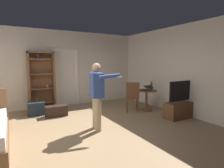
% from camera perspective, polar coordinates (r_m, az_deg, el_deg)
% --- Properties ---
extents(ground_plane, '(7.03, 7.03, 0.00)m').
position_cam_1_polar(ground_plane, '(4.48, -8.81, -14.64)').
color(ground_plane, '#997A56').
extents(wall_back, '(6.63, 0.12, 2.77)m').
position_cam_1_polar(wall_back, '(6.96, -17.55, 4.57)').
color(wall_back, silver).
rests_on(wall_back, ground_plane).
extents(wall_right, '(0.12, 5.91, 2.77)m').
position_cam_1_polar(wall_right, '(6.12, 20.81, 4.14)').
color(wall_right, silver).
rests_on(wall_right, ground_plane).
extents(doorway_frame, '(0.93, 0.08, 2.13)m').
position_cam_1_polar(doorway_frame, '(6.98, -14.24, 3.33)').
color(doorway_frame, white).
rests_on(doorway_frame, ground_plane).
extents(bookshelf, '(0.87, 0.32, 1.98)m').
position_cam_1_polar(bookshelf, '(6.67, -21.31, 1.50)').
color(bookshelf, brown).
rests_on(bookshelf, ground_plane).
extents(tv_flatscreen, '(1.05, 0.40, 1.10)m').
position_cam_1_polar(tv_flatscreen, '(5.76, 20.85, -6.80)').
color(tv_flatscreen, brown).
rests_on(tv_flatscreen, ground_plane).
extents(side_table, '(0.70, 0.70, 0.70)m').
position_cam_1_polar(side_table, '(6.24, 10.79, -3.89)').
color(side_table, brown).
rests_on(side_table, ground_plane).
extents(laptop, '(0.35, 0.35, 0.16)m').
position_cam_1_polar(laptop, '(6.15, 10.92, -1.46)').
color(laptop, black).
rests_on(laptop, side_table).
extents(bottle_on_table, '(0.06, 0.06, 0.29)m').
position_cam_1_polar(bottle_on_table, '(6.22, 12.32, -0.73)').
color(bottle_on_table, '#36501C').
rests_on(bottle_on_table, side_table).
extents(wooden_chair, '(0.58, 0.58, 0.99)m').
position_cam_1_polar(wooden_chair, '(5.98, 6.43, -3.64)').
color(wooden_chair, brown).
rests_on(wooden_chair, ground_plane).
extents(person_blue_shirt, '(0.66, 0.69, 1.62)m').
position_cam_1_polar(person_blue_shirt, '(4.35, -4.74, -2.38)').
color(person_blue_shirt, tan).
rests_on(person_blue_shirt, ground_plane).
extents(suitcase_dark, '(0.51, 0.39, 0.40)m').
position_cam_1_polar(suitcase_dark, '(6.17, -22.75, -7.09)').
color(suitcase_dark, '#1E2D38').
rests_on(suitcase_dark, ground_plane).
extents(suitcase_small, '(0.64, 0.33, 0.32)m').
position_cam_1_polar(suitcase_small, '(5.82, -17.12, -8.08)').
color(suitcase_small, black).
rests_on(suitcase_small, ground_plane).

